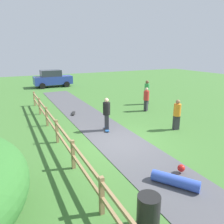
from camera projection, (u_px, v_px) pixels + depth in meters
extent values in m
plane|color=#427533|center=(120.00, 142.00, 10.26)|extent=(60.00, 60.00, 0.00)
cube|color=#515156|center=(120.00, 142.00, 10.25)|extent=(2.40, 28.00, 0.02)
cube|color=#997A51|center=(102.00, 196.00, 5.68)|extent=(0.12, 0.12, 1.10)
cube|color=#997A51|center=(73.00, 154.00, 7.89)|extent=(0.12, 0.12, 1.10)
cube|color=#997A51|center=(57.00, 131.00, 10.11)|extent=(0.12, 0.12, 1.10)
cube|color=#997A51|center=(47.00, 117.00, 12.33)|extent=(0.12, 0.12, 1.10)
cube|color=#997A51|center=(40.00, 106.00, 14.55)|extent=(0.12, 0.12, 1.10)
cube|color=#997A51|center=(34.00, 99.00, 16.77)|extent=(0.12, 0.12, 1.10)
cube|color=#997A51|center=(64.00, 143.00, 9.02)|extent=(0.08, 18.00, 0.09)
cube|color=#997A51|center=(63.00, 132.00, 8.89)|extent=(0.08, 18.00, 0.09)
cylinder|color=black|center=(148.00, 213.00, 5.23)|extent=(0.56, 0.56, 0.90)
cube|color=#265999|center=(107.00, 129.00, 11.73)|extent=(0.46, 0.82, 0.02)
cylinder|color=silver|center=(105.00, 128.00, 12.00)|extent=(0.05, 0.07, 0.06)
cylinder|color=silver|center=(108.00, 128.00, 12.02)|extent=(0.05, 0.07, 0.06)
cylinder|color=silver|center=(106.00, 132.00, 11.47)|extent=(0.05, 0.07, 0.06)
cylinder|color=silver|center=(109.00, 131.00, 11.49)|extent=(0.05, 0.07, 0.06)
cube|color=#2D2D33|center=(107.00, 122.00, 11.62)|extent=(0.30, 0.37, 0.78)
cylinder|color=black|center=(107.00, 109.00, 11.42)|extent=(0.49, 0.49, 0.65)
sphere|color=beige|center=(107.00, 100.00, 11.30)|extent=(0.24, 0.24, 0.24)
cylinder|color=blue|center=(175.00, 181.00, 6.93)|extent=(1.15, 1.44, 0.36)
sphere|color=red|center=(181.00, 168.00, 7.66)|extent=(0.26, 0.26, 0.26)
cube|color=black|center=(73.00, 113.00, 14.62)|extent=(0.47, 0.82, 0.02)
cylinder|color=silver|center=(73.00, 113.00, 14.90)|extent=(0.05, 0.07, 0.06)
cylinder|color=silver|center=(75.00, 112.00, 14.91)|extent=(0.05, 0.07, 0.06)
cylinder|color=silver|center=(72.00, 115.00, 14.36)|extent=(0.05, 0.07, 0.06)
cylinder|color=silver|center=(74.00, 115.00, 14.37)|extent=(0.05, 0.07, 0.06)
cube|color=#2D2D33|center=(176.00, 123.00, 11.81)|extent=(0.34, 0.24, 0.78)
cylinder|color=orange|center=(177.00, 110.00, 11.61)|extent=(0.43, 0.43, 0.65)
sphere|color=#9E704C|center=(178.00, 102.00, 11.49)|extent=(0.23, 0.23, 0.23)
cube|color=#2D2D33|center=(146.00, 99.00, 17.25)|extent=(0.36, 0.28, 0.88)
cylinder|color=green|center=(147.00, 89.00, 17.03)|extent=(0.47, 0.47, 0.74)
sphere|color=brown|center=(147.00, 82.00, 16.89)|extent=(0.26, 0.26, 0.26)
cube|color=#2D2D33|center=(146.00, 106.00, 15.38)|extent=(0.38, 0.35, 0.78)
cylinder|color=red|center=(146.00, 96.00, 15.18)|extent=(0.53, 0.53, 0.65)
sphere|color=beige|center=(147.00, 89.00, 15.06)|extent=(0.23, 0.23, 0.23)
cube|color=#283D99|center=(53.00, 80.00, 25.14)|extent=(4.21, 1.73, 0.90)
cube|color=#2D333D|center=(51.00, 73.00, 24.83)|extent=(2.21, 1.58, 0.70)
cylinder|color=black|center=(63.00, 82.00, 26.60)|extent=(0.64, 0.25, 0.64)
cylinder|color=black|center=(67.00, 84.00, 25.09)|extent=(0.64, 0.25, 0.64)
cylinder|color=black|center=(40.00, 84.00, 25.43)|extent=(0.64, 0.25, 0.64)
cylinder|color=black|center=(43.00, 86.00, 23.92)|extent=(0.64, 0.25, 0.64)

